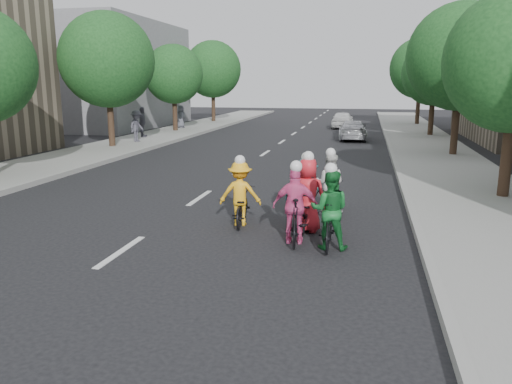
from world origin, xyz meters
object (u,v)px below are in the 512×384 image
(cyclist_4, at_px, (330,216))
(spectator_0, at_px, (137,126))
(cyclist_0, at_px, (296,213))
(cyclist_2, at_px, (306,194))
(cyclist_5, at_px, (330,189))
(follow_car_trail, at_px, (343,120))
(follow_car_lead, at_px, (353,130))
(cyclist_1, at_px, (241,199))
(spectator_2, at_px, (181,117))
(spectator_1, at_px, (142,122))
(cyclist_3, at_px, (308,203))

(cyclist_4, bearing_deg, spectator_0, -53.74)
(cyclist_0, bearing_deg, cyclist_4, 159.34)
(cyclist_0, distance_m, cyclist_2, 1.84)
(cyclist_5, bearing_deg, follow_car_trail, -79.66)
(cyclist_5, relative_size, spectator_0, 0.99)
(cyclist_2, xyz_separation_m, follow_car_lead, (0.60, 18.71, -0.08))
(cyclist_2, relative_size, follow_car_lead, 0.47)
(cyclist_5, xyz_separation_m, follow_car_trail, (-0.90, 25.77, 0.02))
(cyclist_1, height_order, spectator_2, spectator_2)
(cyclist_0, relative_size, spectator_1, 0.99)
(cyclist_1, height_order, cyclist_4, cyclist_4)
(cyclist_2, distance_m, cyclist_3, 0.93)
(follow_car_trail, xyz_separation_m, spectator_1, (-11.54, -10.53, 0.42))
(cyclist_1, bearing_deg, spectator_0, -63.15)
(cyclist_5, bearing_deg, spectator_2, -51.96)
(cyclist_3, bearing_deg, cyclist_2, -74.13)
(cyclist_0, bearing_deg, cyclist_3, -104.82)
(cyclist_5, bearing_deg, cyclist_0, 87.72)
(cyclist_0, bearing_deg, spectator_0, -60.21)
(cyclist_5, relative_size, spectator_1, 0.95)
(cyclist_5, height_order, spectator_2, spectator_2)
(follow_car_lead, bearing_deg, cyclist_1, 81.08)
(cyclist_4, bearing_deg, spectator_2, -63.54)
(spectator_0, distance_m, spectator_2, 8.98)
(cyclist_2, relative_size, cyclist_5, 1.09)
(cyclist_2, height_order, spectator_2, spectator_2)
(follow_car_lead, height_order, spectator_2, spectator_2)
(follow_car_trail, bearing_deg, cyclist_4, 93.63)
(cyclist_1, relative_size, spectator_2, 1.05)
(cyclist_5, bearing_deg, spectator_1, -42.46)
(cyclist_0, xyz_separation_m, cyclist_2, (0.00, 1.84, 0.01))
(cyclist_0, xyz_separation_m, spectator_0, (-11.17, 15.68, 0.36))
(cyclist_1, height_order, cyclist_3, cyclist_3)
(cyclist_2, bearing_deg, cyclist_1, 20.32)
(spectator_0, xyz_separation_m, spectator_1, (-0.75, 2.35, 0.04))
(cyclist_0, height_order, spectator_2, cyclist_0)
(cyclist_5, distance_m, follow_car_lead, 17.77)
(cyclist_5, xyz_separation_m, spectator_1, (-12.44, 15.25, 0.44))
(cyclist_3, bearing_deg, spectator_0, -45.72)
(spectator_1, distance_m, spectator_2, 6.60)
(cyclist_0, relative_size, follow_car_trail, 0.48)
(cyclist_1, relative_size, cyclist_3, 0.91)
(cyclist_3, height_order, cyclist_4, cyclist_3)
(follow_car_trail, bearing_deg, cyclist_3, 92.51)
(cyclist_2, height_order, spectator_1, spectator_1)
(spectator_2, bearing_deg, cyclist_4, -139.88)
(cyclist_2, height_order, spectator_0, spectator_0)
(cyclist_3, xyz_separation_m, cyclist_4, (0.59, -1.12, 0.03))
(spectator_1, xyz_separation_m, spectator_2, (-0.03, 6.60, -0.09))
(cyclist_4, height_order, cyclist_5, cyclist_4)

